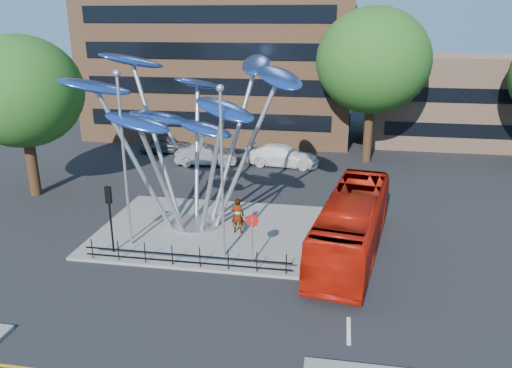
% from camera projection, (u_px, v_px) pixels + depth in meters
% --- Properties ---
extents(ground, '(120.00, 120.00, 0.00)m').
position_uv_depth(ground, '(197.00, 289.00, 21.69)').
color(ground, black).
rests_on(ground, ground).
extents(traffic_island, '(12.00, 9.00, 0.15)m').
position_uv_depth(traffic_island, '(210.00, 231.00, 27.44)').
color(traffic_island, slate).
rests_on(traffic_island, ground).
extents(low_building_near, '(15.00, 8.00, 8.00)m').
position_uv_depth(low_building_near, '(454.00, 100.00, 45.90)').
color(low_building_near, tan).
rests_on(low_building_near, ground).
extents(tree_right, '(8.80, 8.80, 12.11)m').
position_uv_depth(tree_right, '(373.00, 61.00, 38.42)').
color(tree_right, black).
rests_on(tree_right, ground).
extents(tree_left, '(7.60, 7.60, 10.32)m').
position_uv_depth(tree_left, '(21.00, 92.00, 31.14)').
color(tree_left, black).
rests_on(tree_left, ground).
extents(leaf_sculpture, '(12.72, 9.54, 9.51)m').
position_uv_depth(leaf_sculpture, '(190.00, 105.00, 26.09)').
color(leaf_sculpture, '#9EA0A5').
rests_on(leaf_sculpture, traffic_island).
extents(street_lamp_left, '(0.36, 0.36, 8.80)m').
position_uv_depth(street_lamp_left, '(123.00, 146.00, 23.99)').
color(street_lamp_left, '#9EA0A5').
rests_on(street_lamp_left, traffic_island).
extents(street_lamp_right, '(0.36, 0.36, 8.30)m').
position_uv_depth(street_lamp_right, '(222.00, 158.00, 22.80)').
color(street_lamp_right, '#9EA0A5').
rests_on(street_lamp_right, traffic_island).
extents(traffic_light_island, '(0.28, 0.18, 3.42)m').
position_uv_depth(traffic_light_island, '(109.00, 205.00, 24.00)').
color(traffic_light_island, black).
rests_on(traffic_light_island, traffic_island).
extents(no_entry_sign_island, '(0.60, 0.10, 2.45)m').
position_uv_depth(no_entry_sign_island, '(252.00, 231.00, 23.15)').
color(no_entry_sign_island, '#9EA0A5').
rests_on(no_entry_sign_island, traffic_island).
extents(pedestrian_railing_front, '(10.00, 0.06, 1.00)m').
position_uv_depth(pedestrian_railing_front, '(186.00, 258.00, 23.26)').
color(pedestrian_railing_front, black).
rests_on(pedestrian_railing_front, traffic_island).
extents(red_bus, '(4.30, 11.22, 3.05)m').
position_uv_depth(red_bus, '(352.00, 224.00, 24.60)').
color(red_bus, '#B71608').
rests_on(red_bus, ground).
extents(pedestrian, '(0.74, 0.51, 1.96)m').
position_uv_depth(pedestrian, '(238.00, 216.00, 26.71)').
color(pedestrian, gray).
rests_on(pedestrian, traffic_island).
extents(parked_car_left, '(4.66, 2.48, 1.51)m').
position_uv_depth(parked_car_left, '(165.00, 144.00, 43.31)').
color(parked_car_left, '#3E3F45').
rests_on(parked_car_left, ground).
extents(parked_car_mid, '(5.01, 2.29, 1.59)m').
position_uv_depth(parked_car_mid, '(206.00, 155.00, 39.71)').
color(parked_car_mid, '#AEB1B6').
rests_on(parked_car_mid, ground).
extents(parked_car_right, '(5.85, 2.76, 1.65)m').
position_uv_depth(parked_car_right, '(283.00, 156.00, 39.52)').
color(parked_car_right, white).
rests_on(parked_car_right, ground).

